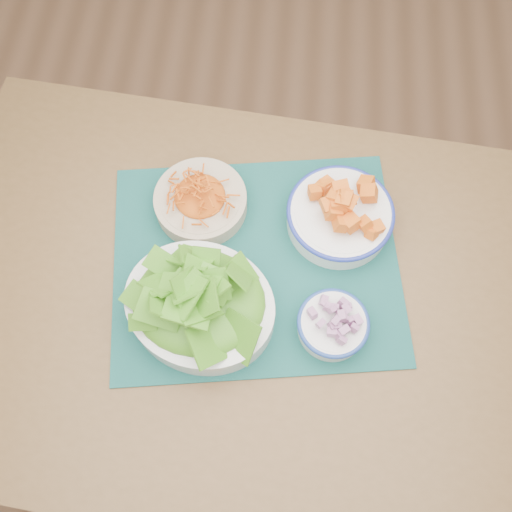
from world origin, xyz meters
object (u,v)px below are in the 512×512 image
at_px(table, 250,314).
at_px(onion_bowl, 333,324).
at_px(carrot_bowl, 200,200).
at_px(lettuce_bowl, 199,301).
at_px(squash_bowl, 341,212).
at_px(placemat, 256,263).

relative_size(table, onion_bowl, 8.68).
distance_m(carrot_bowl, lettuce_bowl, 0.22).
relative_size(table, squash_bowl, 6.37).
relative_size(placemat, carrot_bowl, 2.58).
height_order(squash_bowl, onion_bowl, squash_bowl).
bearing_deg(lettuce_bowl, onion_bowl, 14.87).
bearing_deg(placemat, squash_bowl, 23.77).
relative_size(table, lettuce_bowl, 4.03).
bearing_deg(carrot_bowl, squash_bowl, -2.98).
height_order(placemat, onion_bowl, onion_bowl).
bearing_deg(onion_bowl, carrot_bowl, 138.82).
distance_m(placemat, carrot_bowl, 0.17).
bearing_deg(squash_bowl, table, -133.24).
relative_size(lettuce_bowl, onion_bowl, 2.15).
height_order(carrot_bowl, lettuce_bowl, lettuce_bowl).
xyz_separation_m(carrot_bowl, onion_bowl, (0.27, -0.23, 0.00)).
height_order(table, onion_bowl, onion_bowl).
height_order(placemat, lettuce_bowl, lettuce_bowl).
xyz_separation_m(placemat, onion_bowl, (0.15, -0.12, 0.03)).
bearing_deg(placemat, table, -102.41).
bearing_deg(placemat, lettuce_bowl, -138.67).
xyz_separation_m(lettuce_bowl, onion_bowl, (0.24, -0.01, -0.03)).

